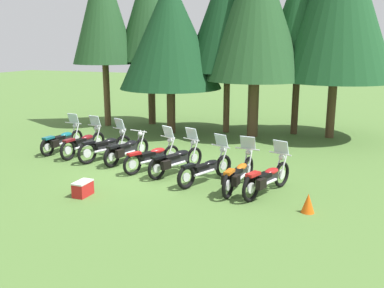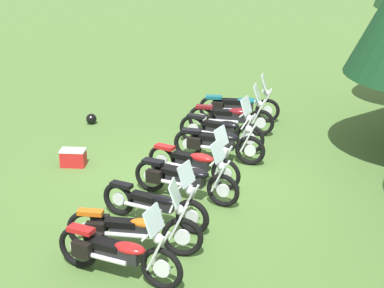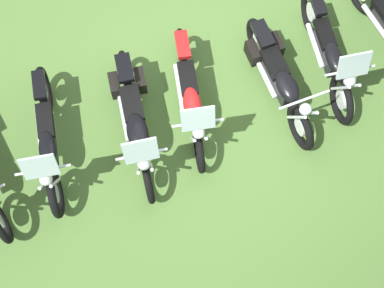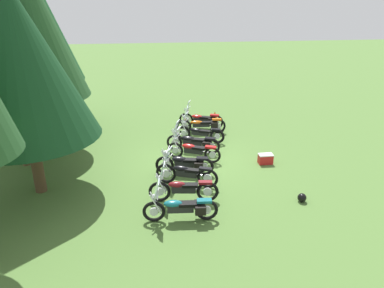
{
  "view_description": "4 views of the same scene",
  "coord_description": "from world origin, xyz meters",
  "px_view_note": "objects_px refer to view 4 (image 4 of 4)",
  "views": [
    {
      "loc": [
        6.09,
        -11.91,
        3.98
      ],
      "look_at": [
        1.24,
        0.51,
        0.83
      ],
      "focal_mm": 40.19,
      "sensor_mm": 36.0,
      "label": 1
    },
    {
      "loc": [
        12.56,
        0.92,
        5.6
      ],
      "look_at": [
        -0.72,
        -0.13,
        0.56
      ],
      "focal_mm": 58.73,
      "sensor_mm": 36.0,
      "label": 2
    },
    {
      "loc": [
        2.0,
        2.85,
        7.75
      ],
      "look_at": [
        0.55,
        0.67,
        0.73
      ],
      "focal_mm": 52.7,
      "sensor_mm": 36.0,
      "label": 3
    },
    {
      "loc": [
        -13.36,
        1.74,
        6.28
      ],
      "look_at": [
        0.05,
        0.02,
        0.74
      ],
      "focal_mm": 34.11,
      "sensor_mm": 36.0,
      "label": 4
    }
  ],
  "objects_px": {
    "motorcycle_2": "(186,173)",
    "motorcycle_3": "(185,163)",
    "motorcycle_5": "(194,142)",
    "pine_tree_2": "(19,62)",
    "motorcycle_0": "(181,207)",
    "motorcycle_1": "(183,189)",
    "motorcycle_6": "(200,133)",
    "pine_tree_3": "(1,26)",
    "dropped_helmet": "(302,198)",
    "pine_tree_6": "(23,10)",
    "motorcycle_4": "(193,150)",
    "pine_tree_5": "(8,27)",
    "traffic_cone": "(215,115)",
    "motorcycle_7": "(202,124)",
    "pine_tree_4": "(26,24)",
    "picnic_cooler": "(265,159)",
    "motorcycle_8": "(202,119)"
  },
  "relations": [
    {
      "from": "motorcycle_5",
      "to": "motorcycle_7",
      "type": "relative_size",
      "value": 0.93
    },
    {
      "from": "motorcycle_5",
      "to": "pine_tree_5",
      "type": "xyz_separation_m",
      "value": [
        2.52,
        7.51,
        4.57
      ]
    },
    {
      "from": "motorcycle_2",
      "to": "motorcycle_3",
      "type": "distance_m",
      "value": 0.84
    },
    {
      "from": "motorcycle_0",
      "to": "motorcycle_8",
      "type": "distance_m",
      "value": 8.3
    },
    {
      "from": "motorcycle_6",
      "to": "pine_tree_5",
      "type": "distance_m",
      "value": 9.28
    },
    {
      "from": "motorcycle_7",
      "to": "motorcycle_2",
      "type": "bearing_deg",
      "value": 79.29
    },
    {
      "from": "motorcycle_3",
      "to": "motorcycle_8",
      "type": "bearing_deg",
      "value": -92.82
    },
    {
      "from": "motorcycle_8",
      "to": "traffic_cone",
      "type": "relative_size",
      "value": 4.53
    },
    {
      "from": "pine_tree_2",
      "to": "dropped_helmet",
      "type": "xyz_separation_m",
      "value": [
        -1.83,
        -8.65,
        -4.26
      ]
    },
    {
      "from": "motorcycle_6",
      "to": "motorcycle_7",
      "type": "relative_size",
      "value": 0.89
    },
    {
      "from": "motorcycle_1",
      "to": "motorcycle_3",
      "type": "height_order",
      "value": "motorcycle_1"
    },
    {
      "from": "motorcycle_0",
      "to": "motorcycle_4",
      "type": "distance_m",
      "value": 4.34
    },
    {
      "from": "motorcycle_3",
      "to": "pine_tree_6",
      "type": "bearing_deg",
      "value": -30.04
    },
    {
      "from": "motorcycle_0",
      "to": "motorcycle_1",
      "type": "distance_m",
      "value": 1.1
    },
    {
      "from": "motorcycle_1",
      "to": "motorcycle_5",
      "type": "bearing_deg",
      "value": -95.17
    },
    {
      "from": "motorcycle_4",
      "to": "pine_tree_5",
      "type": "height_order",
      "value": "pine_tree_5"
    },
    {
      "from": "motorcycle_2",
      "to": "dropped_helmet",
      "type": "height_order",
      "value": "motorcycle_2"
    },
    {
      "from": "motorcycle_3",
      "to": "pine_tree_3",
      "type": "relative_size",
      "value": 0.28
    },
    {
      "from": "motorcycle_1",
      "to": "motorcycle_8",
      "type": "bearing_deg",
      "value": -96.22
    },
    {
      "from": "pine_tree_6",
      "to": "pine_tree_5",
      "type": "bearing_deg",
      "value": 171.58
    },
    {
      "from": "motorcycle_2",
      "to": "picnic_cooler",
      "type": "distance_m",
      "value": 3.66
    },
    {
      "from": "pine_tree_3",
      "to": "motorcycle_0",
      "type": "bearing_deg",
      "value": -129.02
    },
    {
      "from": "motorcycle_4",
      "to": "pine_tree_4",
      "type": "distance_m",
      "value": 8.0
    },
    {
      "from": "motorcycle_6",
      "to": "pine_tree_5",
      "type": "relative_size",
      "value": 0.28
    },
    {
      "from": "motorcycle_5",
      "to": "pine_tree_2",
      "type": "distance_m",
      "value": 7.4
    },
    {
      "from": "motorcycle_5",
      "to": "dropped_helmet",
      "type": "height_order",
      "value": "motorcycle_5"
    },
    {
      "from": "motorcycle_7",
      "to": "pine_tree_5",
      "type": "xyz_separation_m",
      "value": [
        0.32,
        8.21,
        4.58
      ]
    },
    {
      "from": "motorcycle_6",
      "to": "pine_tree_5",
      "type": "height_order",
      "value": "pine_tree_5"
    },
    {
      "from": "motorcycle_4",
      "to": "traffic_cone",
      "type": "xyz_separation_m",
      "value": [
        5.04,
        -1.86,
        -0.23
      ]
    },
    {
      "from": "motorcycle_4",
      "to": "pine_tree_2",
      "type": "height_order",
      "value": "pine_tree_2"
    },
    {
      "from": "pine_tree_5",
      "to": "motorcycle_7",
      "type": "bearing_deg",
      "value": -92.22
    },
    {
      "from": "motorcycle_3",
      "to": "motorcycle_8",
      "type": "height_order",
      "value": "motorcycle_8"
    },
    {
      "from": "traffic_cone",
      "to": "dropped_helmet",
      "type": "distance_m",
      "value": 8.8
    },
    {
      "from": "motorcycle_6",
      "to": "motorcycle_8",
      "type": "relative_size",
      "value": 0.99
    },
    {
      "from": "motorcycle_8",
      "to": "motorcycle_5",
      "type": "bearing_deg",
      "value": 95.1
    },
    {
      "from": "motorcycle_0",
      "to": "motorcycle_5",
      "type": "relative_size",
      "value": 1.01
    },
    {
      "from": "pine_tree_5",
      "to": "picnic_cooler",
      "type": "height_order",
      "value": "pine_tree_5"
    },
    {
      "from": "motorcycle_0",
      "to": "motorcycle_5",
      "type": "distance_m",
      "value": 5.19
    },
    {
      "from": "motorcycle_7",
      "to": "pine_tree_4",
      "type": "relative_size",
      "value": 0.3
    },
    {
      "from": "traffic_cone",
      "to": "motorcycle_8",
      "type": "bearing_deg",
      "value": 142.71
    },
    {
      "from": "pine_tree_2",
      "to": "motorcycle_1",
      "type": "bearing_deg",
      "value": -105.36
    },
    {
      "from": "motorcycle_2",
      "to": "pine_tree_2",
      "type": "xyz_separation_m",
      "value": [
        0.23,
        5.0,
        3.92
      ]
    },
    {
      "from": "motorcycle_7",
      "to": "pine_tree_6",
      "type": "xyz_separation_m",
      "value": [
        1.86,
        7.98,
        5.19
      ]
    },
    {
      "from": "motorcycle_8",
      "to": "pine_tree_2",
      "type": "bearing_deg",
      "value": 61.39
    },
    {
      "from": "motorcycle_5",
      "to": "motorcycle_6",
      "type": "relative_size",
      "value": 1.04
    },
    {
      "from": "motorcycle_1",
      "to": "motorcycle_6",
      "type": "bearing_deg",
      "value": -96.95
    },
    {
      "from": "pine_tree_6",
      "to": "dropped_helmet",
      "type": "height_order",
      "value": "pine_tree_6"
    },
    {
      "from": "motorcycle_2",
      "to": "motorcycle_1",
      "type": "bearing_deg",
      "value": 99.8
    },
    {
      "from": "motorcycle_5",
      "to": "pine_tree_3",
      "type": "relative_size",
      "value": 0.28
    },
    {
      "from": "motorcycle_3",
      "to": "motorcycle_6",
      "type": "relative_size",
      "value": 1.01
    }
  ]
}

